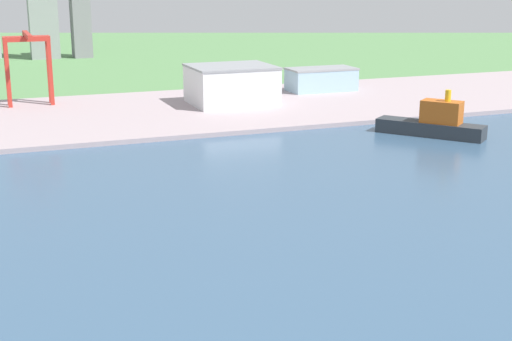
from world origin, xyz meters
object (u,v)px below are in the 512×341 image
port_crane_red (27,53)px  warehouse_annex (321,79)px  warehouse_main (231,85)px  container_barge (434,123)px

port_crane_red → warehouse_annex: port_crane_red is taller
warehouse_main → warehouse_annex: bearing=20.4°
port_crane_red → warehouse_annex: 186.25m
port_crane_red → warehouse_annex: size_ratio=0.96×
port_crane_red → warehouse_main: port_crane_red is taller
container_barge → port_crane_red: size_ratio=1.14×
container_barge → warehouse_main: 129.94m
container_barge → warehouse_annex: bearing=87.6°
container_barge → warehouse_annex: size_ratio=1.10×
container_barge → port_crane_red: (-178.76, 148.19, 26.78)m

